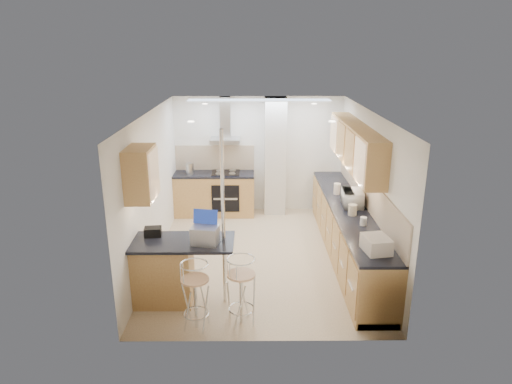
{
  "coord_description": "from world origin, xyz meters",
  "views": [
    {
      "loc": [
        -0.13,
        -7.24,
        3.54
      ],
      "look_at": [
        -0.07,
        0.2,
        1.11
      ],
      "focal_mm": 32.0,
      "sensor_mm": 36.0,
      "label": 1
    }
  ],
  "objects_px": {
    "laptop": "(205,235)",
    "bar_stool_end": "(241,291)",
    "bar_stool_near": "(195,296)",
    "bread_bin": "(376,244)",
    "microwave": "(353,198)"
  },
  "relations": [
    {
      "from": "microwave",
      "to": "bar_stool_end",
      "type": "distance_m",
      "value": 2.79
    },
    {
      "from": "bar_stool_end",
      "to": "bar_stool_near",
      "type": "bearing_deg",
      "value": 151.33
    },
    {
      "from": "bar_stool_end",
      "to": "microwave",
      "type": "bearing_deg",
      "value": 9.74
    },
    {
      "from": "microwave",
      "to": "bar_stool_near",
      "type": "xyz_separation_m",
      "value": [
        -2.42,
        -2.11,
        -0.59
      ]
    },
    {
      "from": "bar_stool_near",
      "to": "bar_stool_end",
      "type": "xyz_separation_m",
      "value": [
        0.58,
        0.1,
        0.01
      ]
    },
    {
      "from": "microwave",
      "to": "bread_bin",
      "type": "bearing_deg",
      "value": -178.6
    },
    {
      "from": "laptop",
      "to": "bread_bin",
      "type": "height_order",
      "value": "laptop"
    },
    {
      "from": "laptop",
      "to": "bar_stool_near",
      "type": "height_order",
      "value": "laptop"
    },
    {
      "from": "laptop",
      "to": "bar_stool_near",
      "type": "bearing_deg",
      "value": -88.35
    },
    {
      "from": "bar_stool_near",
      "to": "bread_bin",
      "type": "bearing_deg",
      "value": -2.42
    },
    {
      "from": "bar_stool_end",
      "to": "bread_bin",
      "type": "height_order",
      "value": "bread_bin"
    },
    {
      "from": "laptop",
      "to": "bread_bin",
      "type": "bearing_deg",
      "value": 4.63
    },
    {
      "from": "bar_stool_near",
      "to": "laptop",
      "type": "bearing_deg",
      "value": 70.59
    },
    {
      "from": "microwave",
      "to": "laptop",
      "type": "relative_size",
      "value": 1.39
    },
    {
      "from": "laptop",
      "to": "bar_stool_end",
      "type": "bearing_deg",
      "value": -33.45
    }
  ]
}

